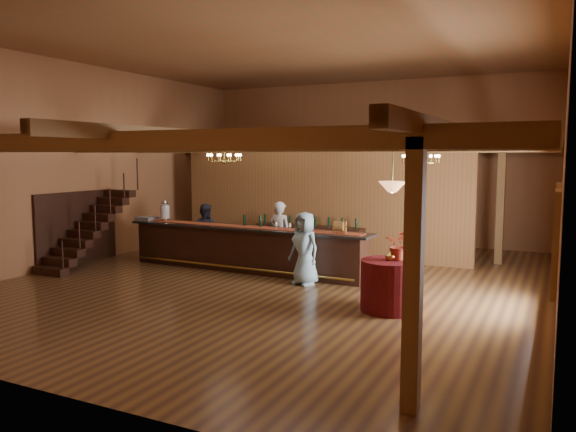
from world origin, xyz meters
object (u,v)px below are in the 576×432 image
at_px(guest, 304,248).
at_px(floor_plant, 406,241).
at_px(backbar_shelf, 309,241).
at_px(round_table, 390,285).
at_px(beverage_dispenser, 165,211).
at_px(chandelier_left, 224,157).
at_px(staff_second, 205,232).
at_px(raffle_drum, 339,226).
at_px(chandelier_right, 421,159).
at_px(pendant_lamp, 392,187).
at_px(bartender, 280,235).
at_px(tasting_bar, 245,248).

bearing_deg(guest, floor_plant, 89.43).
height_order(backbar_shelf, round_table, round_table).
xyz_separation_m(beverage_dispenser, chandelier_left, (2.78, -1.25, 1.50)).
bearing_deg(backbar_shelf, staff_second, -143.75).
xyz_separation_m(beverage_dispenser, guest, (4.71, -0.89, -0.59)).
distance_m(raffle_drum, guest, 1.00).
height_order(chandelier_right, pendant_lamp, same).
distance_m(beverage_dispenser, raffle_drum, 5.34).
xyz_separation_m(round_table, bartender, (-3.79, 2.77, 0.40)).
distance_m(round_table, bartender, 4.71).
bearing_deg(guest, raffle_drum, 64.29).
height_order(backbar_shelf, guest, guest).
bearing_deg(pendant_lamp, staff_second, 155.55).
bearing_deg(pendant_lamp, floor_plant, 100.90).
height_order(tasting_bar, bartender, bartender).
xyz_separation_m(beverage_dispenser, floor_plant, (6.11, 3.01, -0.85)).
bearing_deg(pendant_lamp, backbar_shelf, 129.40).
bearing_deg(round_table, pendant_lamp, 0.00).
bearing_deg(chandelier_right, tasting_bar, 176.88).
xyz_separation_m(tasting_bar, guest, (2.04, -0.76, 0.26)).
bearing_deg(floor_plant, chandelier_right, -71.81).
relative_size(beverage_dispenser, round_table, 0.52).
bearing_deg(beverage_dispenser, round_table, -16.96).
height_order(staff_second, floor_plant, staff_second).
bearing_deg(pendant_lamp, chandelier_right, 86.19).
relative_size(beverage_dispenser, chandelier_left, 0.75).
bearing_deg(backbar_shelf, pendant_lamp, -48.67).
relative_size(raffle_drum, chandelier_left, 0.43).
bearing_deg(floor_plant, tasting_bar, -137.48).
bearing_deg(chandelier_right, guest, -168.59).
distance_m(tasting_bar, backbar_shelf, 2.61).
height_order(bartender, staff_second, bartender).
xyz_separation_m(tasting_bar, pendant_lamp, (4.43, -2.03, 1.82)).
distance_m(tasting_bar, raffle_drum, 2.76).
relative_size(chandelier_right, guest, 0.47).
bearing_deg(round_table, staff_second, 155.55).
bearing_deg(beverage_dispenser, guest, -10.72).
bearing_deg(beverage_dispenser, backbar_shelf, 35.09).
bearing_deg(backbar_shelf, chandelier_left, -97.39).
bearing_deg(round_table, tasting_bar, 155.38).
distance_m(tasting_bar, round_table, 4.88).
xyz_separation_m(tasting_bar, round_table, (4.43, -2.03, -0.09)).
height_order(raffle_drum, chandelier_left, chandelier_left).
xyz_separation_m(backbar_shelf, chandelier_left, (-0.59, -3.62, 2.48)).
bearing_deg(tasting_bar, backbar_shelf, 76.11).
height_order(raffle_drum, floor_plant, raffle_drum).
distance_m(backbar_shelf, bartender, 1.82).
distance_m(tasting_bar, floor_plant, 4.66).
relative_size(tasting_bar, staff_second, 4.29).
relative_size(raffle_drum, floor_plant, 0.29).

